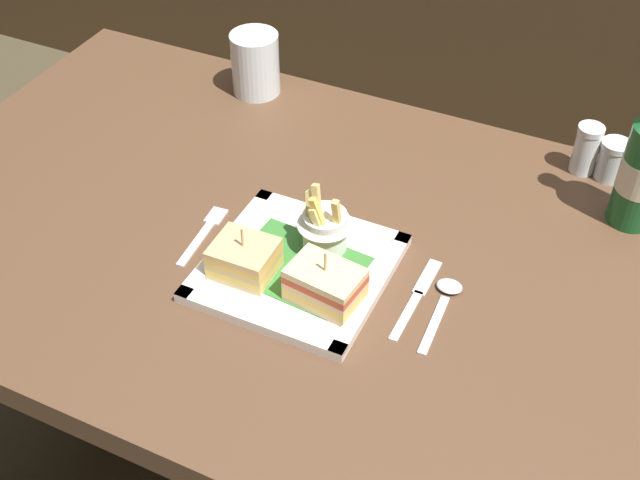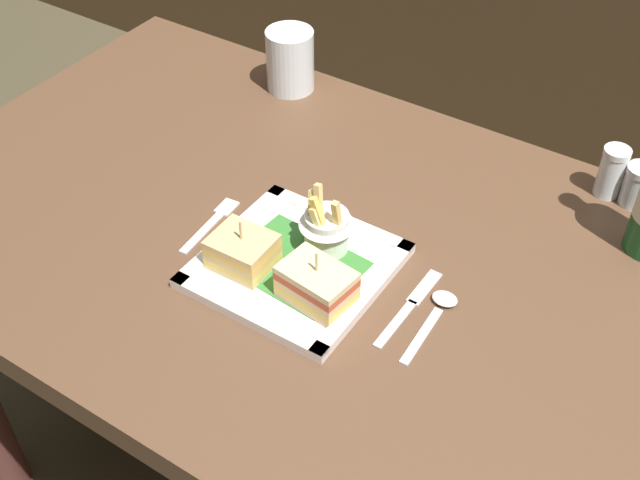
{
  "view_description": "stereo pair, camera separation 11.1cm",
  "coord_description": "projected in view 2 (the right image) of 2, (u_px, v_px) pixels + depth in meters",
  "views": [
    {
      "loc": [
        0.33,
        -0.77,
        1.52
      ],
      "look_at": [
        -0.02,
        -0.03,
        0.77
      ],
      "focal_mm": 45.82,
      "sensor_mm": 36.0,
      "label": 1
    },
    {
      "loc": [
        0.43,
        -0.72,
        1.52
      ],
      "look_at": [
        -0.02,
        -0.03,
        0.77
      ],
      "focal_mm": 45.82,
      "sensor_mm": 36.0,
      "label": 2
    }
  ],
  "objects": [
    {
      "name": "water_glass",
      "position": [
        290.0,
        64.0,
        1.44
      ],
      "size": [
        0.08,
        0.08,
        0.11
      ],
      "color": "silver",
      "rests_on": "dining_table"
    },
    {
      "name": "fries_cup",
      "position": [
        326.0,
        225.0,
        1.11
      ],
      "size": [
        0.08,
        0.08,
        0.11
      ],
      "color": "silver",
      "rests_on": "square_plate"
    },
    {
      "name": "sandwich_half_left",
      "position": [
        243.0,
        251.0,
        1.1
      ],
      "size": [
        0.08,
        0.07,
        0.08
      ],
      "color": "tan",
      "rests_on": "square_plate"
    },
    {
      "name": "knife",
      "position": [
        412.0,
        303.0,
        1.08
      ],
      "size": [
        0.02,
        0.17,
        0.0
      ],
      "color": "silver",
      "rests_on": "dining_table"
    },
    {
      "name": "salt_shaker",
      "position": [
        611.0,
        175.0,
        1.22
      ],
      "size": [
        0.04,
        0.04,
        0.08
      ],
      "color": "silver",
      "rests_on": "dining_table"
    },
    {
      "name": "pepper_shaker",
      "position": [
        637.0,
        188.0,
        1.21
      ],
      "size": [
        0.05,
        0.05,
        0.07
      ],
      "color": "silver",
      "rests_on": "dining_table"
    },
    {
      "name": "sandwich_half_right",
      "position": [
        317.0,
        285.0,
        1.05
      ],
      "size": [
        0.1,
        0.08,
        0.08
      ],
      "color": "#DDB184",
      "rests_on": "square_plate"
    },
    {
      "name": "dining_table",
      "position": [
        342.0,
        317.0,
        1.24
      ],
      "size": [
        1.4,
        0.78,
        0.73
      ],
      "color": "#513624",
      "rests_on": "ground_plane"
    },
    {
      "name": "spoon",
      "position": [
        438.0,
        309.0,
        1.06
      ],
      "size": [
        0.04,
        0.14,
        0.01
      ],
      "color": "silver",
      "rests_on": "dining_table"
    },
    {
      "name": "square_plate",
      "position": [
        296.0,
        266.0,
        1.12
      ],
      "size": [
        0.24,
        0.24,
        0.02
      ],
      "color": "white",
      "rests_on": "dining_table"
    },
    {
      "name": "fork",
      "position": [
        212.0,
        222.0,
        1.2
      ],
      "size": [
        0.03,
        0.13,
        0.0
      ],
      "color": "silver",
      "rests_on": "dining_table"
    }
  ]
}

